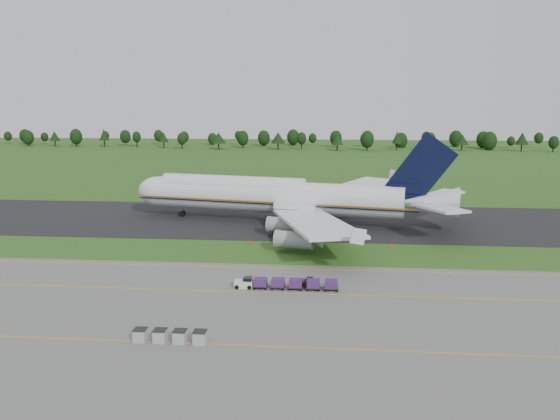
# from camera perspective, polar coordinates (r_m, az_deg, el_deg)

# --- Properties ---
(ground) EXTENTS (600.00, 600.00, 0.00)m
(ground) POSITION_cam_1_polar(r_m,az_deg,el_deg) (103.59, -2.46, -4.40)
(ground) COLOR #295319
(ground) RESTS_ON ground
(apron) EXTENTS (300.00, 52.00, 0.06)m
(apron) POSITION_cam_1_polar(r_m,az_deg,el_deg) (71.87, -5.99, -11.75)
(apron) COLOR #61625D
(apron) RESTS_ON ground
(taxiway) EXTENTS (300.00, 40.00, 0.08)m
(taxiway) POSITION_cam_1_polar(r_m,az_deg,el_deg) (130.56, -0.90, -1.04)
(taxiway) COLOR black
(taxiway) RESTS_ON ground
(apron_markings) EXTENTS (300.00, 30.20, 0.01)m
(apron_markings) POSITION_cam_1_polar(r_m,az_deg,el_deg) (78.24, -5.02, -9.72)
(apron_markings) COLOR orange
(apron_markings) RESTS_ON apron
(tree_line) EXTENTS (524.05, 21.95, 11.39)m
(tree_line) POSITION_cam_1_polar(r_m,az_deg,el_deg) (318.22, 3.65, 7.45)
(tree_line) COLOR black
(tree_line) RESTS_ON ground
(aircraft) EXTENTS (77.55, 73.98, 21.69)m
(aircraft) POSITION_cam_1_polar(r_m,az_deg,el_deg) (126.93, -0.02, 1.43)
(aircraft) COLOR silver
(aircraft) RESTS_ON ground
(baggage_train) EXTENTS (15.76, 1.67, 1.61)m
(baggage_train) POSITION_cam_1_polar(r_m,az_deg,el_deg) (83.40, 0.49, -7.69)
(baggage_train) COLOR silver
(baggage_train) RESTS_ON apron
(utility_cart) EXTENTS (2.13, 1.47, 1.15)m
(utility_cart) POSITION_cam_1_polar(r_m,az_deg,el_deg) (84.58, 2.85, -7.64)
(utility_cart) COLOR #252B1E
(utility_cart) RESTS_ON apron
(uld_row) EXTENTS (8.75, 1.55, 1.53)m
(uld_row) POSITION_cam_1_polar(r_m,az_deg,el_deg) (67.48, -11.42, -12.78)
(uld_row) COLOR #9D9D9D
(uld_row) RESTS_ON apron
(edge_markers) EXTENTS (28.16, 0.30, 0.60)m
(edge_markers) POSITION_cam_1_polar(r_m,az_deg,el_deg) (108.25, 4.21, -3.57)
(edge_markers) COLOR #E33E07
(edge_markers) RESTS_ON ground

